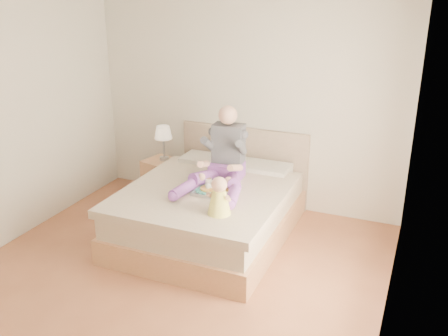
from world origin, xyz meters
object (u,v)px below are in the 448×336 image
at_px(bed, 213,207).
at_px(adult, 223,160).
at_px(tray, 216,190).
at_px(baby, 220,199).
at_px(nightstand, 163,180).

distance_m(bed, adult, 0.56).
height_order(bed, tray, bed).
xyz_separation_m(adult, tray, (0.05, -0.33, -0.23)).
bearing_deg(baby, tray, 118.44).
distance_m(adult, baby, 0.84).
bearing_deg(adult, baby, -73.30).
bearing_deg(bed, tray, -57.70).
distance_m(nightstand, adult, 1.34).
xyz_separation_m(tray, baby, (0.24, -0.44, 0.13)).
relative_size(nightstand, tray, 1.22).
bearing_deg(nightstand, adult, -10.96).
height_order(bed, adult, adult).
bearing_deg(baby, nightstand, 137.25).
bearing_deg(bed, nightstand, 148.10).
bearing_deg(tray, nightstand, 144.29).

